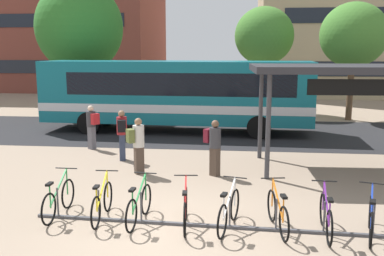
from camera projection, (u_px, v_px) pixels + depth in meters
ground at (163, 227)px, 9.16m from camera, size 200.00×200.00×0.00m
bus_lane_asphalt at (204, 132)px, 19.76m from camera, size 80.00×7.20×0.01m
city_bus at (175, 93)px, 19.59m from camera, size 12.10×2.98×3.20m
bike_rack at (207, 223)px, 9.17m from camera, size 7.63×0.42×0.70m
parked_bicycle_green_0 at (59, 200)px, 9.72m from camera, size 0.52×1.72×0.99m
parked_bicycle_yellow_1 at (102, 203)px, 9.52m from camera, size 0.52×1.72×0.99m
parked_bicycle_green_2 at (139, 206)px, 9.34m from camera, size 0.52×1.72×0.99m
parked_bicycle_red_3 at (185, 209)px, 9.15m from camera, size 0.52×1.72×0.99m
parked_bicycle_white_4 at (229, 211)px, 9.03m from camera, size 0.59×1.69×0.99m
parked_bicycle_orange_5 at (278, 213)px, 8.94m from camera, size 0.52×1.71×0.99m
parked_bicycle_purple_6 at (326, 217)px, 8.74m from camera, size 0.52×1.72×0.99m
parked_bicycle_blue_7 at (371, 219)px, 8.62m from camera, size 0.63×1.67×0.99m
transit_shelter at (360, 72)px, 13.07m from camera, size 6.57×3.53×3.24m
commuter_maroon_pack_0 at (214, 144)px, 12.79m from camera, size 0.60×0.56×1.68m
commuter_black_pack_1 at (122, 132)px, 14.55m from camera, size 0.43×0.58×1.71m
commuter_red_pack_2 at (92, 124)px, 16.22m from camera, size 0.60×0.55×1.66m
commuter_olive_pack_3 at (138, 142)px, 12.97m from camera, size 0.60×0.55×1.70m
street_tree_0 at (79, 28)px, 24.20m from camera, size 4.83×4.83×7.47m
street_tree_1 at (264, 36)px, 25.12m from camera, size 3.41×3.41×6.17m
street_tree_2 at (354, 35)px, 22.39m from camera, size 3.44×3.44×6.12m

